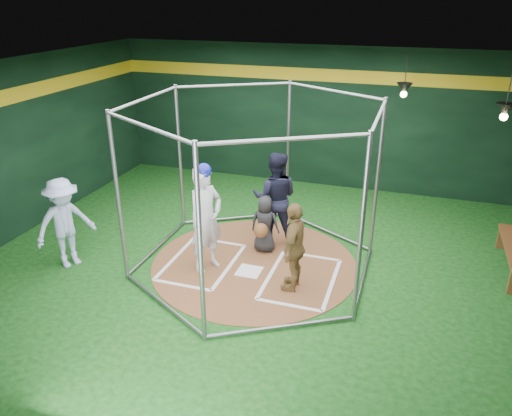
% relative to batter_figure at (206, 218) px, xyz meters
% --- Properties ---
extents(room_shell, '(10.10, 9.10, 3.53)m').
position_rel_batter_figure_xyz_m(room_shell, '(0.77, 0.40, 0.75)').
color(room_shell, '#0D3C0D').
rests_on(room_shell, ground).
extents(clay_disc, '(3.80, 3.80, 0.01)m').
position_rel_batter_figure_xyz_m(clay_disc, '(0.77, 0.39, -1.00)').
color(clay_disc, brown).
rests_on(clay_disc, ground).
extents(home_plate, '(0.43, 0.43, 0.01)m').
position_rel_batter_figure_xyz_m(home_plate, '(0.77, 0.09, -0.99)').
color(home_plate, white).
rests_on(home_plate, clay_disc).
extents(batter_box_left, '(1.17, 1.77, 0.01)m').
position_rel_batter_figure_xyz_m(batter_box_left, '(-0.18, 0.14, -0.99)').
color(batter_box_left, white).
rests_on(batter_box_left, clay_disc).
extents(batter_box_right, '(1.17, 1.77, 0.01)m').
position_rel_batter_figure_xyz_m(batter_box_right, '(1.72, 0.14, -0.99)').
color(batter_box_right, white).
rests_on(batter_box_right, clay_disc).
extents(batting_cage, '(4.05, 4.67, 3.00)m').
position_rel_batter_figure_xyz_m(batting_cage, '(0.77, 0.39, 0.49)').
color(batting_cage, gray).
rests_on(batting_cage, ground).
extents(pendant_lamp_near, '(0.34, 0.34, 0.90)m').
position_rel_batter_figure_xyz_m(pendant_lamp_near, '(2.97, 3.99, 1.74)').
color(pendant_lamp_near, black).
rests_on(pendant_lamp_near, room_shell).
extents(pendant_lamp_far, '(0.34, 0.34, 0.90)m').
position_rel_batter_figure_xyz_m(pendant_lamp_far, '(4.77, 2.39, 1.74)').
color(pendant_lamp_far, black).
rests_on(pendant_lamp_far, room_shell).
extents(batter_figure, '(0.71, 0.84, 2.01)m').
position_rel_batter_figure_xyz_m(batter_figure, '(0.00, 0.00, 0.00)').
color(batter_figure, silver).
rests_on(batter_figure, clay_disc).
extents(visitor_leopard, '(0.41, 0.92, 1.56)m').
position_rel_batter_figure_xyz_m(visitor_leopard, '(1.64, -0.15, -0.22)').
color(visitor_leopard, tan).
rests_on(visitor_leopard, clay_disc).
extents(catcher_figure, '(0.57, 0.58, 1.13)m').
position_rel_batter_figure_xyz_m(catcher_figure, '(0.79, 0.94, -0.43)').
color(catcher_figure, black).
rests_on(catcher_figure, clay_disc).
extents(umpire, '(1.02, 0.85, 1.86)m').
position_rel_batter_figure_xyz_m(umpire, '(0.86, 1.43, -0.06)').
color(umpire, black).
rests_on(umpire, clay_disc).
extents(bystander_blue, '(1.07, 1.26, 1.69)m').
position_rel_batter_figure_xyz_m(bystander_blue, '(-2.47, -0.67, -0.16)').
color(bystander_blue, '#ACBBE3').
rests_on(bystander_blue, ground).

